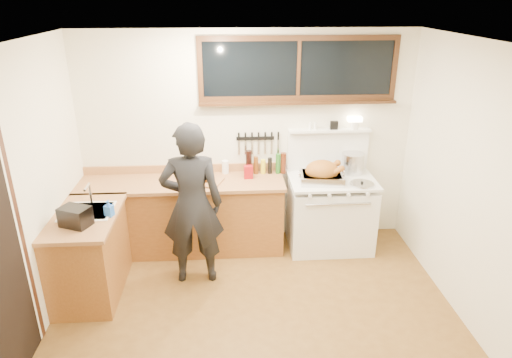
{
  "coord_description": "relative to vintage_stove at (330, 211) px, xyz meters",
  "views": [
    {
      "loc": [
        -0.25,
        -3.56,
        2.97
      ],
      "look_at": [
        0.05,
        0.85,
        1.15
      ],
      "focal_mm": 32.0,
      "sensor_mm": 36.0,
      "label": 1
    }
  ],
  "objects": [
    {
      "name": "ground_plane",
      "position": [
        -1.0,
        -1.41,
        -0.48
      ],
      "size": [
        4.0,
        3.5,
        0.02
      ],
      "primitive_type": "cube",
      "color": "brown"
    },
    {
      "name": "room_shell",
      "position": [
        -1.0,
        -1.41,
        1.18
      ],
      "size": [
        4.1,
        3.6,
        2.65
      ],
      "color": "silver",
      "rests_on": "ground"
    },
    {
      "name": "counter_back",
      "position": [
        -1.8,
        0.04,
        -0.01
      ],
      "size": [
        2.44,
        0.64,
        1.0
      ],
      "color": "brown",
      "rests_on": "ground"
    },
    {
      "name": "counter_left",
      "position": [
        -2.7,
        -0.79,
        -0.01
      ],
      "size": [
        0.64,
        1.09,
        0.9
      ],
      "color": "brown",
      "rests_on": "ground"
    },
    {
      "name": "sink_unit",
      "position": [
        -2.68,
        -0.71,
        0.38
      ],
      "size": [
        0.5,
        0.45,
        0.37
      ],
      "color": "white",
      "rests_on": "counter_left"
    },
    {
      "name": "vintage_stove",
      "position": [
        0.0,
        0.0,
        0.0
      ],
      "size": [
        1.02,
        0.74,
        1.58
      ],
      "color": "white",
      "rests_on": "ground"
    },
    {
      "name": "back_window",
      "position": [
        -0.4,
        0.31,
        1.6
      ],
      "size": [
        2.32,
        0.13,
        0.77
      ],
      "color": "black",
      "rests_on": "room_shell"
    },
    {
      "name": "knife_strip",
      "position": [
        -0.88,
        0.32,
        0.84
      ],
      "size": [
        0.52,
        0.03,
        0.28
      ],
      "color": "black",
      "rests_on": "room_shell"
    },
    {
      "name": "man",
      "position": [
        -1.63,
        -0.62,
        0.43
      ],
      "size": [
        0.67,
        0.45,
        1.8
      ],
      "color": "black",
      "rests_on": "ground"
    },
    {
      "name": "soap_bottle",
      "position": [
        -2.43,
        -0.82,
        0.52
      ],
      "size": [
        0.1,
        0.1,
        0.17
      ],
      "color": "blue",
      "rests_on": "counter_left"
    },
    {
      "name": "toaster",
      "position": [
        -2.7,
        -1.0,
        0.53
      ],
      "size": [
        0.33,
        0.28,
        0.19
      ],
      "color": "black",
      "rests_on": "counter_left"
    },
    {
      "name": "cutting_board",
      "position": [
        -1.53,
        -0.01,
        0.49
      ],
      "size": [
        0.5,
        0.44,
        0.14
      ],
      "color": "#A26D40",
      "rests_on": "counter_back"
    },
    {
      "name": "roast_turkey",
      "position": [
        -0.14,
        -0.09,
        0.54
      ],
      "size": [
        0.55,
        0.42,
        0.26
      ],
      "color": "silver",
      "rests_on": "vintage_stove"
    },
    {
      "name": "stockpot",
      "position": [
        0.29,
        0.18,
        0.56
      ],
      "size": [
        0.36,
        0.36,
        0.25
      ],
      "color": "silver",
      "rests_on": "vintage_stove"
    },
    {
      "name": "saucepan",
      "position": [
        -0.05,
        0.12,
        0.5
      ],
      "size": [
        0.19,
        0.3,
        0.13
      ],
      "color": "silver",
      "rests_on": "vintage_stove"
    },
    {
      "name": "pot_lid",
      "position": [
        0.3,
        -0.22,
        0.45
      ],
      "size": [
        0.3,
        0.3,
        0.04
      ],
      "color": "silver",
      "rests_on": "vintage_stove"
    },
    {
      "name": "coffee_tin",
      "position": [
        -1.0,
        0.08,
        0.51
      ],
      "size": [
        0.11,
        0.09,
        0.15
      ],
      "color": "maroon",
      "rests_on": "counter_back"
    },
    {
      "name": "pitcher",
      "position": [
        -1.27,
        0.27,
        0.51
      ],
      "size": [
        0.1,
        0.1,
        0.16
      ],
      "color": "white",
      "rests_on": "counter_back"
    },
    {
      "name": "bottle_cluster",
      "position": [
        -0.78,
        0.22,
        0.56
      ],
      "size": [
        0.49,
        0.07,
        0.3
      ],
      "color": "black",
      "rests_on": "counter_back"
    }
  ]
}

